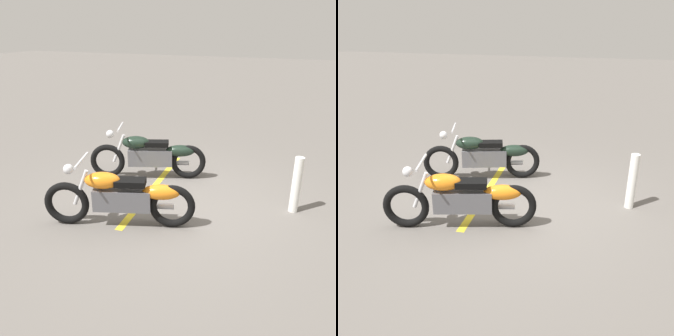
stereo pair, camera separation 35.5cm
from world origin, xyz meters
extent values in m
plane|color=#66605B|center=(0.00, 0.00, 0.00)|extent=(60.00, 60.00, 0.00)
torus|color=black|center=(-1.26, -1.14, 0.34)|extent=(0.67, 0.32, 0.67)
torus|color=black|center=(0.21, -0.63, 0.34)|extent=(0.67, 0.32, 0.67)
cube|color=#59595E|center=(-0.48, -0.87, 0.42)|extent=(0.87, 0.48, 0.32)
ellipsoid|color=orange|center=(-0.74, -0.96, 0.72)|extent=(0.58, 0.43, 0.24)
ellipsoid|color=orange|center=(0.06, -0.69, 0.56)|extent=(0.61, 0.41, 0.22)
cube|color=black|center=(-0.36, -0.83, 0.70)|extent=(0.49, 0.37, 0.09)
cylinder|color=silver|center=(-1.05, -1.07, 0.60)|extent=(0.27, 0.14, 0.56)
cylinder|color=silver|center=(-1.00, -1.05, 1.02)|extent=(0.24, 0.60, 0.04)
sphere|color=silver|center=(-1.19, -1.12, 0.88)|extent=(0.15, 0.15, 0.15)
cylinder|color=silver|center=(-0.15, -0.61, 0.26)|extent=(0.69, 0.31, 0.09)
torus|color=black|center=(-1.65, 0.61, 0.34)|extent=(0.67, 0.34, 0.67)
torus|color=black|center=(-0.19, 1.17, 0.34)|extent=(0.67, 0.34, 0.67)
cube|color=#59595E|center=(-0.87, 0.91, 0.42)|extent=(0.86, 0.50, 0.32)
ellipsoid|color=black|center=(-1.12, 0.81, 0.72)|extent=(0.59, 0.45, 0.24)
ellipsoid|color=black|center=(-0.34, 1.11, 0.56)|extent=(0.61, 0.42, 0.22)
cube|color=black|center=(-0.75, 0.95, 0.70)|extent=(0.50, 0.38, 0.09)
cylinder|color=silver|center=(-1.43, 0.69, 0.60)|extent=(0.27, 0.15, 0.56)
cylinder|color=silver|center=(-1.38, 0.71, 1.02)|extent=(0.25, 0.59, 0.04)
sphere|color=silver|center=(-1.57, 0.64, 0.88)|extent=(0.15, 0.15, 0.15)
cylinder|color=silver|center=(-0.55, 1.18, 0.26)|extent=(0.69, 0.33, 0.09)
cylinder|color=white|center=(1.82, 0.55, 0.46)|extent=(0.14, 0.14, 0.92)
cube|color=yellow|center=(-0.63, 0.55, 0.00)|extent=(0.43, 3.20, 0.01)
camera|label=1|loc=(1.92, -4.88, 2.77)|focal=38.07mm
camera|label=2|loc=(1.59, -5.01, 2.77)|focal=38.07mm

